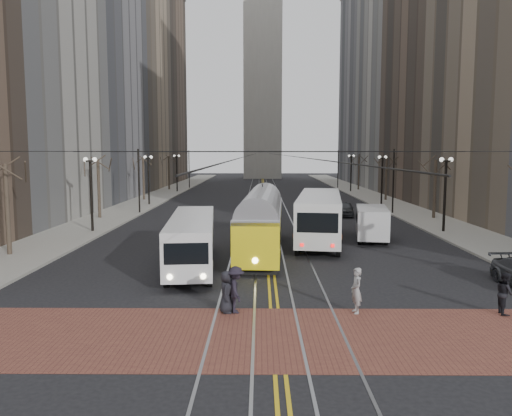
{
  "coord_description": "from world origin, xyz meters",
  "views": [
    {
      "loc": [
        -0.58,
        -20.47,
        6.26
      ],
      "look_at": [
        -0.82,
        8.65,
        3.0
      ],
      "focal_mm": 35.0,
      "sensor_mm": 36.0,
      "label": 1
    }
  ],
  "objects_px": {
    "pedestrian_a": "(226,292)",
    "sedan_grey": "(345,209)",
    "clock_tower": "(263,27)",
    "pedestrian_d": "(236,290)",
    "pedestrian_b": "(356,290)",
    "sedan_silver": "(323,205)",
    "pedestrian_c": "(505,293)",
    "cargo_van": "(372,224)",
    "transit_bus": "(192,242)",
    "streetcar": "(261,228)",
    "rear_bus": "(319,218)"
  },
  "relations": [
    {
      "from": "pedestrian_a",
      "to": "pedestrian_b",
      "type": "relative_size",
      "value": 0.93
    },
    {
      "from": "sedan_silver",
      "to": "pedestrian_a",
      "type": "bearing_deg",
      "value": -96.59
    },
    {
      "from": "rear_bus",
      "to": "transit_bus",
      "type": "bearing_deg",
      "value": -127.43
    },
    {
      "from": "pedestrian_a",
      "to": "sedan_silver",
      "type": "bearing_deg",
      "value": -9.87
    },
    {
      "from": "clock_tower",
      "to": "cargo_van",
      "type": "bearing_deg",
      "value": -85.21
    },
    {
      "from": "transit_bus",
      "to": "cargo_van",
      "type": "xyz_separation_m",
      "value": [
        11.64,
        8.02,
        -0.18
      ]
    },
    {
      "from": "streetcar",
      "to": "pedestrian_a",
      "type": "distance_m",
      "value": 12.04
    },
    {
      "from": "rear_bus",
      "to": "pedestrian_b",
      "type": "bearing_deg",
      "value": -83.7
    },
    {
      "from": "transit_bus",
      "to": "sedan_silver",
      "type": "bearing_deg",
      "value": 62.83
    },
    {
      "from": "sedan_grey",
      "to": "pedestrian_b",
      "type": "relative_size",
      "value": 2.28
    },
    {
      "from": "sedan_silver",
      "to": "pedestrian_c",
      "type": "relative_size",
      "value": 2.72
    },
    {
      "from": "clock_tower",
      "to": "transit_bus",
      "type": "relative_size",
      "value": 6.01
    },
    {
      "from": "cargo_van",
      "to": "pedestrian_a",
      "type": "xyz_separation_m",
      "value": [
        -9.22,
        -15.99,
        -0.35
      ]
    },
    {
      "from": "clock_tower",
      "to": "pedestrian_d",
      "type": "relative_size",
      "value": 36.01
    },
    {
      "from": "streetcar",
      "to": "pedestrian_a",
      "type": "xyz_separation_m",
      "value": [
        -1.39,
        -11.94,
        -0.7
      ]
    },
    {
      "from": "clock_tower",
      "to": "streetcar",
      "type": "xyz_separation_m",
      "value": [
        -0.5,
        -91.56,
        -34.42
      ]
    },
    {
      "from": "sedan_grey",
      "to": "pedestrian_b",
      "type": "height_order",
      "value": "pedestrian_b"
    },
    {
      "from": "sedan_grey",
      "to": "pedestrian_d",
      "type": "bearing_deg",
      "value": -98.21
    },
    {
      "from": "clock_tower",
      "to": "pedestrian_d",
      "type": "distance_m",
      "value": 109.28
    },
    {
      "from": "pedestrian_a",
      "to": "cargo_van",
      "type": "bearing_deg",
      "value": -26.45
    },
    {
      "from": "cargo_van",
      "to": "pedestrian_b",
      "type": "height_order",
      "value": "cargo_van"
    },
    {
      "from": "pedestrian_b",
      "to": "clock_tower",
      "type": "bearing_deg",
      "value": 173.16
    },
    {
      "from": "streetcar",
      "to": "cargo_van",
      "type": "relative_size",
      "value": 2.44
    },
    {
      "from": "sedan_grey",
      "to": "sedan_silver",
      "type": "height_order",
      "value": "sedan_silver"
    },
    {
      "from": "sedan_grey",
      "to": "transit_bus",
      "type": "bearing_deg",
      "value": -109.78
    },
    {
      "from": "sedan_silver",
      "to": "pedestrian_c",
      "type": "xyz_separation_m",
      "value": [
        2.79,
        -33.8,
        0.1
      ]
    },
    {
      "from": "clock_tower",
      "to": "streetcar",
      "type": "height_order",
      "value": "clock_tower"
    },
    {
      "from": "transit_bus",
      "to": "rear_bus",
      "type": "height_order",
      "value": "rear_bus"
    },
    {
      "from": "streetcar",
      "to": "sedan_grey",
      "type": "relative_size",
      "value": 3.22
    },
    {
      "from": "pedestrian_c",
      "to": "transit_bus",
      "type": "bearing_deg",
      "value": 65.46
    },
    {
      "from": "transit_bus",
      "to": "pedestrian_c",
      "type": "xyz_separation_m",
      "value": [
        13.23,
        -8.06,
        -0.54
      ]
    },
    {
      "from": "transit_bus",
      "to": "sedan_grey",
      "type": "height_order",
      "value": "transit_bus"
    },
    {
      "from": "sedan_silver",
      "to": "pedestrian_c",
      "type": "distance_m",
      "value": 33.92
    },
    {
      "from": "streetcar",
      "to": "cargo_van",
      "type": "bearing_deg",
      "value": 30.17
    },
    {
      "from": "streetcar",
      "to": "rear_bus",
      "type": "relative_size",
      "value": 1.03
    },
    {
      "from": "pedestrian_b",
      "to": "streetcar",
      "type": "bearing_deg",
      "value": -171.47
    },
    {
      "from": "rear_bus",
      "to": "pedestrian_a",
      "type": "relative_size",
      "value": 7.65
    },
    {
      "from": "streetcar",
      "to": "sedan_silver",
      "type": "bearing_deg",
      "value": 75.89
    },
    {
      "from": "transit_bus",
      "to": "pedestrian_d",
      "type": "relative_size",
      "value": 5.99
    },
    {
      "from": "transit_bus",
      "to": "rear_bus",
      "type": "xyz_separation_m",
      "value": [
        7.91,
        7.84,
        0.29
      ]
    },
    {
      "from": "rear_bus",
      "to": "cargo_van",
      "type": "distance_m",
      "value": 3.76
    },
    {
      "from": "pedestrian_a",
      "to": "pedestrian_c",
      "type": "xyz_separation_m",
      "value": [
        10.81,
        -0.09,
        -0.01
      ]
    },
    {
      "from": "streetcar",
      "to": "pedestrian_c",
      "type": "distance_m",
      "value": 15.29
    },
    {
      "from": "clock_tower",
      "to": "pedestrian_c",
      "type": "distance_m",
      "value": 109.74
    },
    {
      "from": "streetcar",
      "to": "pedestrian_a",
      "type": "bearing_deg",
      "value": -93.81
    },
    {
      "from": "rear_bus",
      "to": "sedan_silver",
      "type": "distance_m",
      "value": 18.11
    },
    {
      "from": "pedestrian_b",
      "to": "pedestrian_d",
      "type": "distance_m",
      "value": 4.7
    },
    {
      "from": "sedan_grey",
      "to": "clock_tower",
      "type": "bearing_deg",
      "value": 105.17
    },
    {
      "from": "cargo_van",
      "to": "sedan_silver",
      "type": "height_order",
      "value": "cargo_van"
    },
    {
      "from": "pedestrian_a",
      "to": "sedan_grey",
      "type": "bearing_deg",
      "value": -14.44
    }
  ]
}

